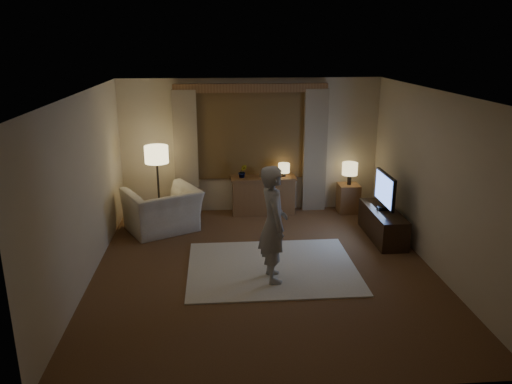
{
  "coord_description": "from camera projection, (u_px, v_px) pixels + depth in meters",
  "views": [
    {
      "loc": [
        -0.67,
        -6.76,
        3.28
      ],
      "look_at": [
        -0.07,
        0.6,
        1.02
      ],
      "focal_mm": 35.0,
      "sensor_mm": 36.0,
      "label": 1
    }
  ],
  "objects": [
    {
      "name": "person",
      "position": [
        273.0,
        224.0,
        6.87
      ],
      "size": [
        0.46,
        0.64,
        1.66
      ],
      "primitive_type": "imported",
      "rotation": [
        0.0,
        0.0,
        1.68
      ],
      "color": "#9D9A91",
      "rests_on": "rug"
    },
    {
      "name": "floor_lamp",
      "position": [
        157.0,
        159.0,
        8.98
      ],
      "size": [
        0.43,
        0.43,
        1.46
      ],
      "color": "black",
      "rests_on": "floor"
    },
    {
      "name": "side_table",
      "position": [
        348.0,
        198.0,
        9.86
      ],
      "size": [
        0.4,
        0.4,
        0.56
      ],
      "primitive_type": "cube",
      "color": "brown",
      "rests_on": "floor"
    },
    {
      "name": "rug",
      "position": [
        272.0,
        267.0,
        7.48
      ],
      "size": [
        2.5,
        2.0,
        0.02
      ],
      "primitive_type": "cube",
      "color": "#F0E1CA",
      "rests_on": "floor"
    },
    {
      "name": "plant",
      "position": [
        243.0,
        172.0,
        9.58
      ],
      "size": [
        0.17,
        0.13,
        0.3
      ],
      "primitive_type": "imported",
      "color": "#999999",
      "rests_on": "sideboard"
    },
    {
      "name": "room",
      "position": [
        261.0,
        174.0,
        7.54
      ],
      "size": [
        5.04,
        5.54,
        2.64
      ],
      "color": "brown",
      "rests_on": "ground"
    },
    {
      "name": "tv",
      "position": [
        385.0,
        190.0,
        8.39
      ],
      "size": [
        0.22,
        0.89,
        0.64
      ],
      "color": "black",
      "rests_on": "tv_stand"
    },
    {
      "name": "picture_frame",
      "position": [
        263.0,
        174.0,
        9.62
      ],
      "size": [
        0.16,
        0.02,
        0.2
      ],
      "primitive_type": "cube",
      "color": "brown",
      "rests_on": "sideboard"
    },
    {
      "name": "armchair",
      "position": [
        162.0,
        210.0,
        8.84
      ],
      "size": [
        1.53,
        1.47,
        0.77
      ],
      "primitive_type": "imported",
      "rotation": [
        0.0,
        0.0,
        -2.66
      ],
      "color": "beige",
      "rests_on": "floor"
    },
    {
      "name": "tv_stand",
      "position": [
        382.0,
        224.0,
        8.57
      ],
      "size": [
        0.45,
        1.4,
        0.5
      ],
      "primitive_type": "cube",
      "color": "black",
      "rests_on": "floor"
    },
    {
      "name": "sideboard",
      "position": [
        263.0,
        196.0,
        9.75
      ],
      "size": [
        1.2,
        0.4,
        0.7
      ],
      "primitive_type": "cube",
      "color": "brown",
      "rests_on": "floor"
    },
    {
      "name": "table_lamp_side",
      "position": [
        350.0,
        169.0,
        9.68
      ],
      "size": [
        0.3,
        0.3,
        0.44
      ],
      "color": "black",
      "rests_on": "side_table"
    },
    {
      "name": "table_lamp_sideboard",
      "position": [
        284.0,
        169.0,
        9.62
      ],
      "size": [
        0.22,
        0.22,
        0.3
      ],
      "color": "black",
      "rests_on": "sideboard"
    }
  ]
}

